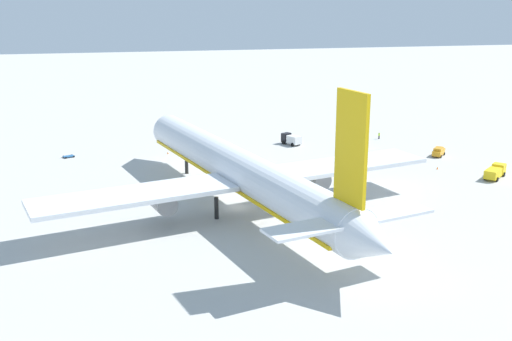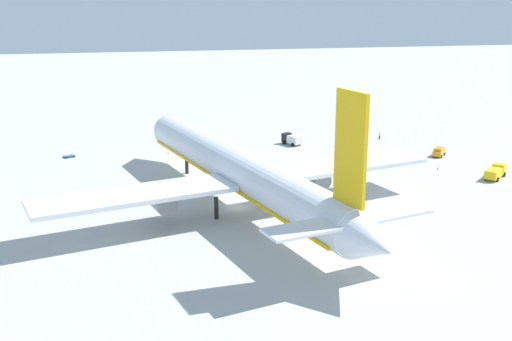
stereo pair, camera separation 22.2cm
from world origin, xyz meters
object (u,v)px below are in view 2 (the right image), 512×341
(service_van, at_px, (439,152))
(baggage_cart_0, at_px, (69,156))
(service_truck_1, at_px, (495,172))
(ground_worker_1, at_px, (380,136))
(traffic_cone_2, at_px, (168,153))
(airliner, at_px, (240,171))
(service_truck_4, at_px, (356,142))
(traffic_cone_0, at_px, (356,155))
(service_truck_3, at_px, (291,139))
(traffic_cone_1, at_px, (438,168))

(service_van, relative_size, baggage_cart_0, 1.51)
(service_truck_1, height_order, ground_worker_1, service_truck_1)
(service_van, bearing_deg, ground_worker_1, 18.13)
(traffic_cone_2, bearing_deg, airliner, -167.89)
(service_van, bearing_deg, service_truck_4, 53.78)
(airliner, bearing_deg, service_van, -62.43)
(airliner, distance_m, traffic_cone_0, 44.21)
(service_truck_3, xyz_separation_m, service_van, (-17.55, -29.21, -0.36))
(baggage_cart_0, relative_size, traffic_cone_0, 5.41)
(ground_worker_1, relative_size, traffic_cone_1, 3.07)
(service_truck_4, height_order, ground_worker_1, service_truck_4)
(airliner, distance_m, service_truck_1, 53.28)
(traffic_cone_2, bearing_deg, ground_worker_1, -85.59)
(ground_worker_1, distance_m, traffic_cone_2, 52.78)
(service_truck_4, height_order, baggage_cart_0, service_truck_4)
(airliner, xyz_separation_m, service_van, (26.11, -50.02, -5.77))
(service_truck_1, distance_m, service_van, 18.40)
(service_van, distance_m, traffic_cone_1, 11.42)
(service_truck_1, relative_size, traffic_cone_1, 12.30)
(service_truck_4, distance_m, service_van, 19.06)
(baggage_cart_0, distance_m, ground_worker_1, 74.36)
(airliner, height_order, baggage_cart_0, airliner)
(ground_worker_1, bearing_deg, service_truck_1, -167.01)
(service_truck_4, distance_m, baggage_cart_0, 65.32)
(ground_worker_1, distance_m, traffic_cone_1, 28.83)
(service_truck_1, height_order, traffic_cone_2, service_truck_1)
(traffic_cone_0, bearing_deg, service_truck_4, -19.24)
(service_truck_1, xyz_separation_m, traffic_cone_0, (21.93, 20.41, -1.02))
(service_truck_3, distance_m, baggage_cart_0, 51.30)
(service_van, height_order, ground_worker_1, service_van)
(service_truck_3, bearing_deg, ground_worker_1, -86.79)
(ground_worker_1, bearing_deg, service_truck_4, 129.45)
(airliner, xyz_separation_m, ground_worker_1, (44.95, -43.85, -5.95))
(traffic_cone_1, bearing_deg, airliner, 109.92)
(traffic_cone_0, height_order, traffic_cone_1, same)
(service_truck_1, relative_size, ground_worker_1, 4.00)
(service_truck_3, bearing_deg, baggage_cart_0, 91.27)
(baggage_cart_0, height_order, traffic_cone_0, traffic_cone_0)
(airliner, distance_m, baggage_cart_0, 52.72)
(service_truck_4, relative_size, baggage_cart_0, 1.96)
(service_truck_3, distance_m, ground_worker_1, 23.09)
(service_truck_1, bearing_deg, service_van, 7.46)
(baggage_cart_0, bearing_deg, service_van, -101.52)
(traffic_cone_1, bearing_deg, ground_worker_1, 1.32)
(service_truck_1, height_order, service_truck_3, service_truck_3)
(airliner, bearing_deg, service_truck_3, -25.48)
(service_truck_1, relative_size, service_van, 1.50)
(service_truck_3, bearing_deg, service_truck_1, -138.56)
(service_truck_1, distance_m, traffic_cone_1, 11.47)
(service_truck_3, xyz_separation_m, service_truck_4, (-6.28, -13.83, -0.05))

